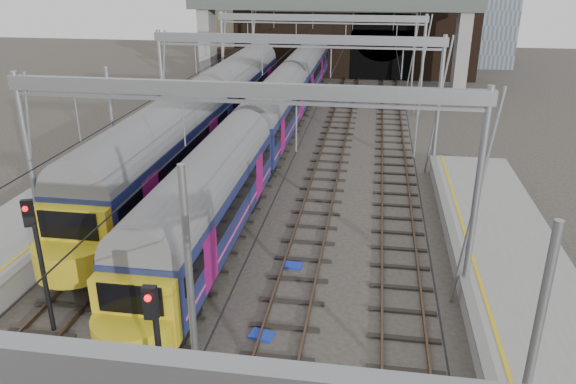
% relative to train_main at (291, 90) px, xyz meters
% --- Properties ---
extents(tracks, '(14.40, 80.00, 0.22)m').
position_rel_train_main_xyz_m(tracks, '(2.00, -18.10, -2.37)').
color(tracks, '#4C3828').
rests_on(tracks, ground).
extents(overhead_line, '(16.80, 80.00, 8.00)m').
position_rel_train_main_xyz_m(overhead_line, '(2.00, -11.62, 4.17)').
color(overhead_line, gray).
rests_on(overhead_line, ground).
extents(retaining_wall, '(28.00, 2.75, 9.00)m').
position_rel_train_main_xyz_m(retaining_wall, '(3.40, 18.83, 1.94)').
color(retaining_wall, black).
rests_on(retaining_wall, ground).
extents(overbridge, '(28.00, 3.00, 9.25)m').
position_rel_train_main_xyz_m(overbridge, '(2.00, 12.90, 4.87)').
color(overbridge, gray).
rests_on(overbridge, ground).
extents(train_main, '(2.65, 61.20, 4.60)m').
position_rel_train_main_xyz_m(train_main, '(0.00, 0.00, 0.00)').
color(train_main, black).
rests_on(train_main, ground).
extents(train_second, '(3.02, 34.85, 5.11)m').
position_rel_train_main_xyz_m(train_second, '(-4.00, -9.33, 0.22)').
color(train_second, black).
rests_on(train_second, ground).
extents(signal_near_left, '(0.39, 0.47, 4.86)m').
position_rel_train_main_xyz_m(signal_near_left, '(-3.75, -29.04, 0.67)').
color(signal_near_left, black).
rests_on(signal_near_left, ground).
extents(signal_near_centre, '(0.34, 0.46, 4.73)m').
position_rel_train_main_xyz_m(signal_near_centre, '(1.75, -32.97, 0.60)').
color(signal_near_centre, black).
rests_on(signal_near_centre, ground).
extents(equip_cover_b, '(0.81, 0.59, 0.09)m').
position_rel_train_main_xyz_m(equip_cover_b, '(3.64, -23.45, -2.35)').
color(equip_cover_b, '#1830B7').
rests_on(equip_cover_b, ground).
extents(equip_cover_c, '(0.88, 0.70, 0.09)m').
position_rel_train_main_xyz_m(equip_cover_c, '(3.31, -28.25, -2.35)').
color(equip_cover_c, '#1830B7').
rests_on(equip_cover_c, ground).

